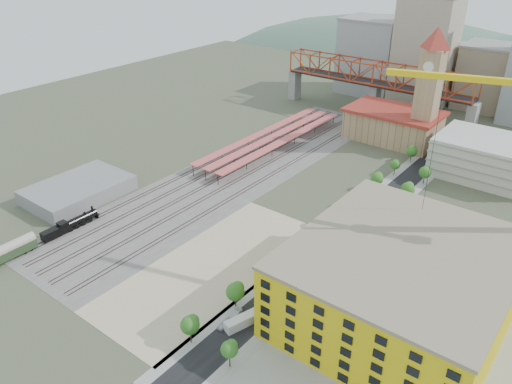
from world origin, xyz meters
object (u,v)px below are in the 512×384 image
Objects in this scene: locomotive at (72,224)px; site_trailer_a at (243,321)px; site_trailer_c at (313,260)px; coach at (6,252)px; construction_building at (400,284)px; site_trailer_b at (277,291)px; clock_tower at (430,79)px; site_trailer_d at (338,238)px; car_0 at (225,324)px.

locomotive reaches higher than site_trailer_a.
site_trailer_c is at bearing 107.21° from site_trailer_a.
construction_building is at bearing 25.31° from coach.
clock_tower is at bearing 75.70° from site_trailer_b.
site_trailer_d is (0.00, 13.39, -0.05)m from site_trailer_c.
coach is at bearing -135.42° from site_trailer_d.
construction_building reaches higher than site_trailer_a.
construction_building is 95.24m from locomotive.
site_trailer_d is (0.00, 30.07, -0.18)m from site_trailer_b.
site_trailer_c is at bearing -85.14° from clock_tower.
construction_building is 2.60× the size of locomotive.
coach is 1.89× the size of site_trailer_d.
site_trailer_a is at bearing -86.31° from clock_tower.
site_trailer_a is 0.92× the size of site_trailer_b.
site_trailer_b reaches higher than site_trailer_d.
coach reaches higher than site_trailer_a.
site_trailer_a reaches higher than site_trailer_d.
clock_tower reaches higher than coach.
locomotive is at bearing 172.38° from site_trailer_b.
site_trailer_c is at bearing 84.08° from car_0.
site_trailer_a is at bearing -88.97° from site_trailer_d.
car_0 is (-29.00, -26.78, -8.68)m from construction_building.
site_trailer_d reaches higher than car_0.
clock_tower is 85.70m from site_trailer_d.
car_0 is (63.00, -3.34, -1.09)m from locomotive.
coach reaches higher than car_0.
site_trailer_c is 32.76m from car_0.
car_0 is at bearing 14.87° from coach.
site_trailer_c is 13.39m from site_trailer_d.
coach is 3.79× the size of car_0.
construction_building is 33.37m from site_trailer_d.
site_trailer_a is at bearing -0.43° from locomotive.
car_0 is at bearing -3.03° from locomotive.
construction_building is 101.99m from coach.
site_trailer_a is at bearing 42.78° from car_0.
site_trailer_a is 43.17m from site_trailer_d.
car_0 is (-3.00, -15.95, -0.62)m from site_trailer_b.
locomotive is (-92.00, -23.44, -7.59)m from construction_building.
site_trailer_c is (8.00, -94.16, -27.47)m from clock_tower.
site_trailer_b reaches higher than car_0.
car_0 is (5.00, -126.78, -27.97)m from clock_tower.
clock_tower is 129.92m from car_0.
site_trailer_a is (66.00, 19.57, -1.47)m from coach.
clock_tower is 98.41m from site_trailer_c.
locomotive is at bearing -165.70° from construction_building.
locomotive is 1.20× the size of coach.
site_trailer_b is (8.00, -110.83, -27.35)m from clock_tower.
locomotive reaches higher than site_trailer_d.
construction_building is at bearing 4.20° from site_trailer_b.
site_trailer_b is at bearing -157.37° from construction_building.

